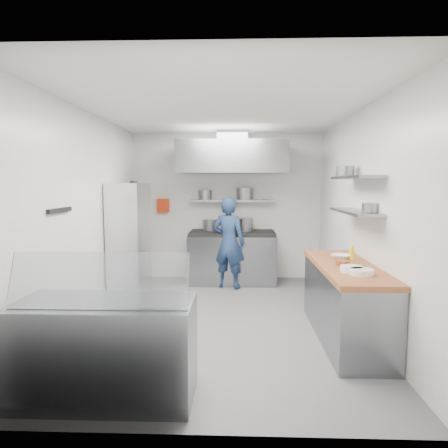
{
  "coord_description": "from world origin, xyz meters",
  "views": [
    {
      "loc": [
        0.21,
        -5.26,
        1.85
      ],
      "look_at": [
        0.0,
        0.6,
        1.25
      ],
      "focal_mm": 32.0,
      "sensor_mm": 36.0,
      "label": 1
    }
  ],
  "objects_px": {
    "chef": "(229,243)",
    "wire_rack": "(130,241)",
    "display_case": "(106,350)",
    "gas_range": "(232,258)"
  },
  "relations": [
    {
      "from": "chef",
      "to": "wire_rack",
      "type": "bearing_deg",
      "value": 43.58
    },
    {
      "from": "chef",
      "to": "display_case",
      "type": "distance_m",
      "value": 3.83
    },
    {
      "from": "gas_range",
      "to": "chef",
      "type": "bearing_deg",
      "value": -97.64
    },
    {
      "from": "chef",
      "to": "wire_rack",
      "type": "height_order",
      "value": "wire_rack"
    },
    {
      "from": "chef",
      "to": "display_case",
      "type": "xyz_separation_m",
      "value": [
        -0.97,
        -3.69,
        -0.38
      ]
    },
    {
      "from": "gas_range",
      "to": "chef",
      "type": "distance_m",
      "value": 0.55
    },
    {
      "from": "gas_range",
      "to": "display_case",
      "type": "bearing_deg",
      "value": -103.99
    },
    {
      "from": "wire_rack",
      "to": "display_case",
      "type": "bearing_deg",
      "value": -78.58
    },
    {
      "from": "chef",
      "to": "wire_rack",
      "type": "distance_m",
      "value": 1.72
    },
    {
      "from": "wire_rack",
      "to": "chef",
      "type": "bearing_deg",
      "value": 23.12
    }
  ]
}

